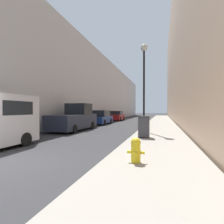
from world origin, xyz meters
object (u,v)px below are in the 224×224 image
(trash_bin, at_px, (144,127))
(lamppost, at_px, (144,72))
(parked_sedan_far, at_px, (117,116))
(fire_hydrant, at_px, (136,149))
(pickup_truck, at_px, (75,119))
(parked_sedan_near, at_px, (101,118))

(trash_bin, relative_size, lamppost, 0.19)
(trash_bin, bearing_deg, parked_sedan_far, 109.33)
(fire_hydrant, relative_size, lamppost, 0.12)
(trash_bin, height_order, pickup_truck, pickup_truck)
(trash_bin, distance_m, pickup_truck, 7.03)
(parked_sedan_near, bearing_deg, lamppost, -51.10)
(lamppost, bearing_deg, pickup_truck, 172.78)
(lamppost, distance_m, parked_sedan_near, 9.93)
(parked_sedan_near, bearing_deg, parked_sedan_far, 90.28)
(trash_bin, relative_size, parked_sedan_far, 0.30)
(fire_hydrant, xyz_separation_m, parked_sedan_near, (-6.31, 14.64, 0.21))
(fire_hydrant, height_order, trash_bin, trash_bin)
(lamppost, xyz_separation_m, pickup_truck, (-5.87, 0.74, -3.48))
(lamppost, xyz_separation_m, parked_sedan_near, (-5.79, 7.18, -3.67))
(lamppost, height_order, pickup_truck, lamppost)
(fire_hydrant, height_order, pickup_truck, pickup_truck)
(lamppost, height_order, parked_sedan_far, lamppost)
(fire_hydrant, bearing_deg, lamppost, 93.96)
(parked_sedan_near, bearing_deg, fire_hydrant, -66.68)
(trash_bin, distance_m, parked_sedan_near, 11.58)
(lamppost, relative_size, parked_sedan_far, 1.55)
(pickup_truck, distance_m, parked_sedan_far, 13.97)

